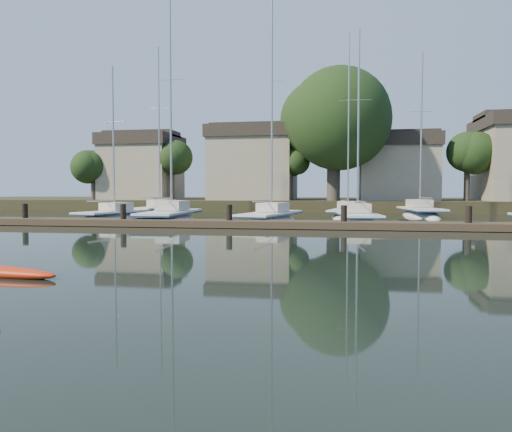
% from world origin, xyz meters
% --- Properties ---
extents(ground, '(160.00, 160.00, 0.00)m').
position_xyz_m(ground, '(0.00, 0.00, 0.00)').
color(ground, black).
rests_on(ground, ground).
extents(dock, '(34.00, 2.00, 1.80)m').
position_xyz_m(dock, '(0.00, 14.00, 0.20)').
color(dock, '#403025').
rests_on(dock, ground).
extents(sailboat_0, '(3.42, 7.41, 11.34)m').
position_xyz_m(sailboat_0, '(-12.14, 19.12, -0.19)').
color(sailboat_0, silver).
rests_on(sailboat_0, ground).
extents(sailboat_1, '(2.77, 9.41, 15.22)m').
position_xyz_m(sailboat_1, '(-7.66, 17.85, -0.21)').
color(sailboat_1, silver).
rests_on(sailboat_1, ground).
extents(sailboat_2, '(3.66, 9.19, 14.84)m').
position_xyz_m(sailboat_2, '(-1.45, 18.51, -0.18)').
color(sailboat_2, silver).
rests_on(sailboat_2, ground).
extents(sailboat_3, '(2.99, 8.06, 12.69)m').
position_xyz_m(sailboat_3, '(3.82, 18.42, -0.19)').
color(sailboat_3, silver).
rests_on(sailboat_3, ground).
extents(sailboat_5, '(2.91, 9.10, 14.81)m').
position_xyz_m(sailboat_5, '(-11.89, 26.78, -0.18)').
color(sailboat_5, silver).
rests_on(sailboat_5, ground).
extents(sailboat_6, '(3.26, 9.57, 14.92)m').
position_xyz_m(sailboat_6, '(3.24, 26.38, -0.17)').
color(sailboat_6, silver).
rests_on(sailboat_6, ground).
extents(sailboat_7, '(3.11, 8.60, 13.56)m').
position_xyz_m(sailboat_7, '(8.64, 27.01, -0.20)').
color(sailboat_7, silver).
rests_on(sailboat_7, ground).
extents(shore, '(90.00, 25.25, 12.75)m').
position_xyz_m(shore, '(1.61, 40.29, 3.23)').
color(shore, '#263018').
rests_on(shore, ground).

